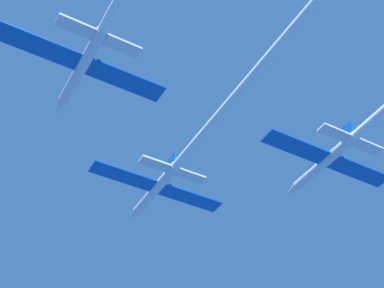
# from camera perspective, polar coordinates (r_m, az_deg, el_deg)

# --- Properties ---
(jet_lead) EXTENTS (17.36, 45.88, 2.88)m
(jet_lead) POSITION_cam_1_polar(r_m,az_deg,el_deg) (65.06, 1.04, 0.93)
(jet_lead) COLOR silver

